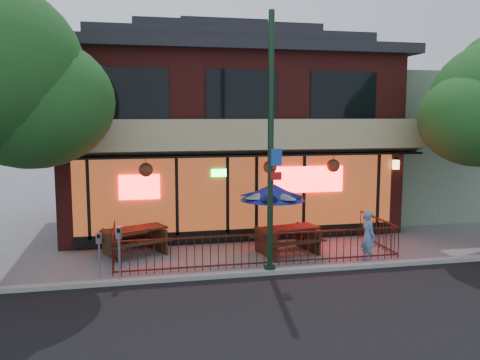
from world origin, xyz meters
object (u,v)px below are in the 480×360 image
at_px(picnic_table_right, 287,236).
at_px(parking_meter_far, 99,250).
at_px(pedestrian, 368,236).
at_px(parking_meter_near, 119,246).
at_px(picnic_table_left, 135,237).
at_px(patio_umbrella, 272,192).
at_px(street_light, 271,159).

distance_m(picnic_table_right, parking_meter_far, 5.88).
relative_size(pedestrian, parking_meter_near, 1.02).
distance_m(pedestrian, parking_meter_near, 7.17).
height_order(picnic_table_left, patio_umbrella, patio_umbrella).
bearing_deg(patio_umbrella, pedestrian, -28.66).
bearing_deg(picnic_table_left, parking_meter_near, -98.12).
height_order(pedestrian, parking_meter_far, pedestrian).
distance_m(picnic_table_left, parking_meter_far, 2.89).
xyz_separation_m(street_light, parking_meter_far, (-4.50, 0.00, -2.23)).
height_order(parking_meter_near, parking_meter_far, parking_meter_near).
distance_m(patio_umbrella, pedestrian, 3.13).
distance_m(picnic_table_left, patio_umbrella, 4.51).
bearing_deg(patio_umbrella, street_light, -107.52).
height_order(street_light, picnic_table_right, street_light).
relative_size(picnic_table_right, parking_meter_near, 1.47).
xyz_separation_m(pedestrian, parking_meter_far, (-7.64, -0.50, 0.15)).
height_order(picnic_table_left, picnic_table_right, picnic_table_right).
bearing_deg(parking_meter_near, pedestrian, 4.65).
bearing_deg(picnic_table_left, street_light, -37.12).
relative_size(patio_umbrella, parking_meter_far, 1.70).
bearing_deg(parking_meter_far, street_light, -0.03).
bearing_deg(picnic_table_right, patio_umbrella, 173.24).
xyz_separation_m(picnic_table_left, parking_meter_near, (-0.40, -2.80, 0.47)).
height_order(picnic_table_left, parking_meter_near, parking_meter_near).
relative_size(patio_umbrella, parking_meter_near, 1.53).
bearing_deg(picnic_table_right, parking_meter_far, -161.79).
distance_m(picnic_table_left, picnic_table_right, 4.76).
bearing_deg(street_light, picnic_table_left, 142.88).
bearing_deg(parking_meter_near, picnic_table_left, 81.88).
distance_m(street_light, pedestrian, 3.97).
bearing_deg(street_light, patio_umbrella, 72.48).
height_order(street_light, pedestrian, street_light).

